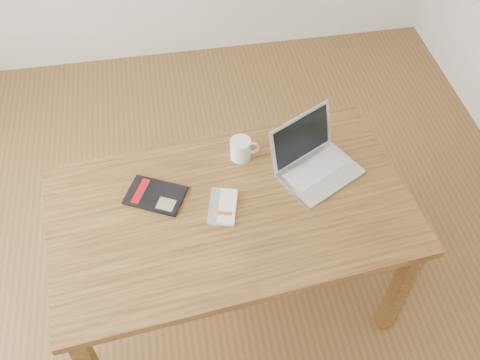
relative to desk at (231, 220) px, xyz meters
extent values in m
plane|color=brown|center=(-0.17, 0.08, -0.66)|extent=(4.00, 4.00, 0.00)
cube|color=brown|center=(0.00, 0.00, 0.07)|extent=(1.59, 1.01, 0.04)
cube|color=brown|center=(0.73, -0.30, -0.31)|extent=(0.07, 0.07, 0.71)
cube|color=brown|center=(-0.73, 0.30, -0.31)|extent=(0.07, 0.07, 0.71)
cube|color=brown|center=(0.66, 0.43, -0.31)|extent=(0.07, 0.07, 0.71)
cube|color=silver|center=(-0.03, 0.01, 0.10)|extent=(0.16, 0.21, 0.01)
cube|color=white|center=(-0.03, 0.01, 0.10)|extent=(0.15, 0.20, 0.02)
cube|color=gray|center=(-0.07, 0.01, 0.11)|extent=(0.08, 0.18, 0.00)
cube|color=#CD500E|center=(-0.03, -0.04, 0.11)|extent=(0.06, 0.03, 0.00)
cube|color=black|center=(-0.31, 0.11, 0.10)|extent=(0.29, 0.25, 0.01)
cube|color=#A70B0E|center=(-0.37, 0.14, 0.10)|extent=(0.09, 0.14, 0.00)
cube|color=gray|center=(-0.27, 0.05, 0.10)|extent=(0.09, 0.09, 0.00)
cube|color=silver|center=(0.42, 0.11, 0.10)|extent=(0.40, 0.36, 0.02)
cube|color=silver|center=(0.41, 0.13, 0.11)|extent=(0.31, 0.24, 0.00)
cube|color=#BCBCC1|center=(0.45, 0.05, 0.11)|extent=(0.11, 0.09, 0.00)
cube|color=silver|center=(0.35, 0.23, 0.21)|extent=(0.32, 0.21, 0.22)
cube|color=black|center=(0.35, 0.23, 0.21)|extent=(0.29, 0.18, 0.19)
cylinder|color=white|center=(0.09, 0.28, 0.14)|extent=(0.09, 0.09, 0.10)
cylinder|color=black|center=(0.09, 0.28, 0.19)|extent=(0.08, 0.08, 0.01)
torus|color=white|center=(0.14, 0.27, 0.14)|extent=(0.07, 0.02, 0.07)
camera|label=1|loc=(-0.19, -1.31, 1.90)|focal=40.00mm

